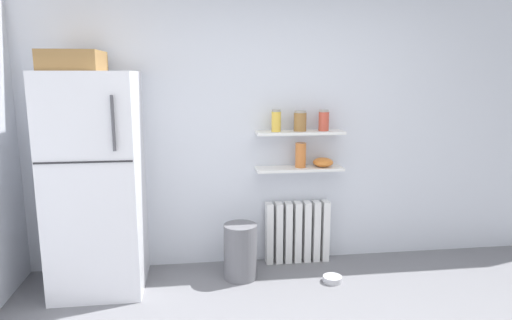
{
  "coord_description": "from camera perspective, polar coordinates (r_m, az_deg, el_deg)",
  "views": [
    {
      "loc": [
        -0.7,
        -2.01,
        1.75
      ],
      "look_at": [
        -0.21,
        1.6,
        1.05
      ],
      "focal_mm": 31.55,
      "sensor_mm": 36.0,
      "label": 1
    }
  ],
  "objects": [
    {
      "name": "shelf_bowl",
      "position": [
        4.14,
        8.49,
        -0.28
      ],
      "size": [
        0.18,
        0.18,
        0.08
      ],
      "primitive_type": "ellipsoid",
      "color": "orange",
      "rests_on": "wall_shelf_lower"
    },
    {
      "name": "storage_jar_1",
      "position": [
        4.03,
        5.61,
        4.94
      ],
      "size": [
        0.11,
        0.11,
        0.18
      ],
      "color": "olive",
      "rests_on": "wall_shelf_upper"
    },
    {
      "name": "storage_jar_0",
      "position": [
        3.99,
        2.57,
        5.01
      ],
      "size": [
        0.08,
        0.08,
        0.2
      ],
      "color": "yellow",
      "rests_on": "wall_shelf_upper"
    },
    {
      "name": "refrigerator",
      "position": [
        3.84,
        -19.69,
        -2.25
      ],
      "size": [
        0.71,
        0.73,
        1.92
      ],
      "color": "silver",
      "rests_on": "ground_plane"
    },
    {
      "name": "vase",
      "position": [
        4.08,
        5.68,
        0.61
      ],
      "size": [
        0.1,
        0.1,
        0.22
      ],
      "primitive_type": "cylinder",
      "color": "#CC7033",
      "rests_on": "wall_shelf_lower"
    },
    {
      "name": "storage_jar_2",
      "position": [
        4.08,
        8.58,
        4.99
      ],
      "size": [
        0.09,
        0.09,
        0.19
      ],
      "color": "#C64C38",
      "rests_on": "wall_shelf_upper"
    },
    {
      "name": "radiator",
      "position": [
        4.29,
        5.26,
        -9.07
      ],
      "size": [
        0.6,
        0.12,
        0.58
      ],
      "color": "white",
      "rests_on": "ground_plane"
    },
    {
      "name": "back_wall",
      "position": [
        4.15,
        2.09,
        4.63
      ],
      "size": [
        7.04,
        0.1,
        2.6
      ],
      "primitive_type": "cube",
      "color": "silver",
      "rests_on": "ground_plane"
    },
    {
      "name": "wall_shelf_upper",
      "position": [
        4.04,
        5.59,
        3.49
      ],
      "size": [
        0.79,
        0.22,
        0.02
      ],
      "primitive_type": "cube",
      "color": "white"
    },
    {
      "name": "trash_bin",
      "position": [
        3.96,
        -1.99,
        -11.51
      ],
      "size": [
        0.29,
        0.29,
        0.48
      ],
      "primitive_type": "cylinder",
      "color": "slate",
      "rests_on": "ground_plane"
    },
    {
      "name": "wall_shelf_lower",
      "position": [
        4.1,
        5.5,
        -1.1
      ],
      "size": [
        0.79,
        0.22,
        0.02
      ],
      "primitive_type": "cube",
      "color": "white"
    },
    {
      "name": "pet_food_bowl",
      "position": [
        4.03,
        9.67,
        -14.66
      ],
      "size": [
        0.16,
        0.16,
        0.05
      ],
      "primitive_type": "cylinder",
      "color": "#B7B7BC",
      "rests_on": "ground_plane"
    }
  ]
}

